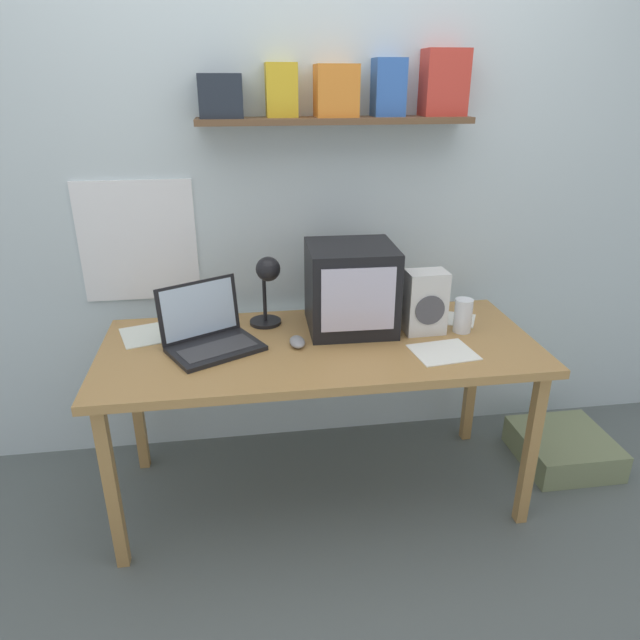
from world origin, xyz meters
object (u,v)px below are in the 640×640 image
object	(u,v)px
desk_lamp	(267,281)
space_heater	(425,302)
juice_glass	(463,317)
floor_cushion	(563,448)
crt_monitor	(351,288)
open_notebook	(450,318)
computer_mouse	(297,342)
laptop	(208,331)
loose_paper_near_laptop	(150,334)
loose_paper_near_monitor	(443,352)
corner_desk	(320,356)

from	to	relation	value
desk_lamp	space_heater	size ratio (longest dim) A/B	1.19
juice_glass	floor_cushion	distance (m)	0.94
crt_monitor	juice_glass	bearing A→B (deg)	-12.69
space_heater	floor_cushion	size ratio (longest dim) A/B	0.63
juice_glass	open_notebook	size ratio (longest dim) A/B	0.55
computer_mouse	open_notebook	size ratio (longest dim) A/B	0.41
laptop	floor_cushion	bearing A→B (deg)	-27.24
laptop	space_heater	bearing A→B (deg)	-26.96
space_heater	loose_paper_near_laptop	xyz separation A→B (m)	(-1.13, 0.14, -0.13)
loose_paper_near_monitor	floor_cushion	distance (m)	1.01
open_notebook	corner_desk	bearing A→B (deg)	-164.67
space_heater	loose_paper_near_monitor	world-z (taller)	space_heater
space_heater	loose_paper_near_laptop	bearing A→B (deg)	171.26
space_heater	computer_mouse	distance (m)	0.55
crt_monitor	laptop	size ratio (longest dim) A/B	0.86
juice_glass	loose_paper_near_monitor	xyz separation A→B (m)	(-0.14, -0.18, -0.06)
corner_desk	floor_cushion	world-z (taller)	corner_desk
crt_monitor	space_heater	distance (m)	0.31
floor_cushion	open_notebook	bearing A→B (deg)	168.96
computer_mouse	open_notebook	distance (m)	0.72
juice_glass	desk_lamp	bearing A→B (deg)	168.65
corner_desk	loose_paper_near_laptop	bearing A→B (deg)	164.91
desk_lamp	computer_mouse	distance (m)	0.29
space_heater	open_notebook	distance (m)	0.24
loose_paper_near_monitor	loose_paper_near_laptop	bearing A→B (deg)	163.42
open_notebook	laptop	bearing A→B (deg)	-172.98
crt_monitor	loose_paper_near_monitor	distance (m)	0.46
corner_desk	loose_paper_near_monitor	world-z (taller)	loose_paper_near_monitor
laptop	space_heater	distance (m)	0.88
loose_paper_near_laptop	space_heater	bearing A→B (deg)	-6.86
corner_desk	loose_paper_near_laptop	size ratio (longest dim) A/B	6.21
corner_desk	computer_mouse	xyz separation A→B (m)	(-0.09, -0.01, 0.08)
floor_cushion	computer_mouse	bearing A→B (deg)	-177.34
juice_glass	computer_mouse	size ratio (longest dim) A/B	1.34
crt_monitor	loose_paper_near_laptop	distance (m)	0.85
juice_glass	floor_cushion	size ratio (longest dim) A/B	0.34
corner_desk	computer_mouse	distance (m)	0.12
laptop	computer_mouse	size ratio (longest dim) A/B	3.95
desk_lamp	loose_paper_near_laptop	bearing A→B (deg)	164.88
corner_desk	juice_glass	bearing A→B (deg)	2.62
laptop	computer_mouse	xyz separation A→B (m)	(0.34, -0.05, -0.05)
juice_glass	corner_desk	bearing A→B (deg)	-177.38
desk_lamp	open_notebook	distance (m)	0.82
crt_monitor	space_heater	world-z (taller)	crt_monitor
space_heater	open_notebook	size ratio (longest dim) A/B	1.02
loose_paper_near_monitor	loose_paper_near_laptop	xyz separation A→B (m)	(-1.14, 0.34, -0.00)
desk_lamp	loose_paper_near_laptop	world-z (taller)	desk_lamp
crt_monitor	floor_cushion	size ratio (longest dim) A/B	0.87
corner_desk	loose_paper_near_monitor	bearing A→B (deg)	-18.77
juice_glass	loose_paper_near_laptop	distance (m)	1.30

